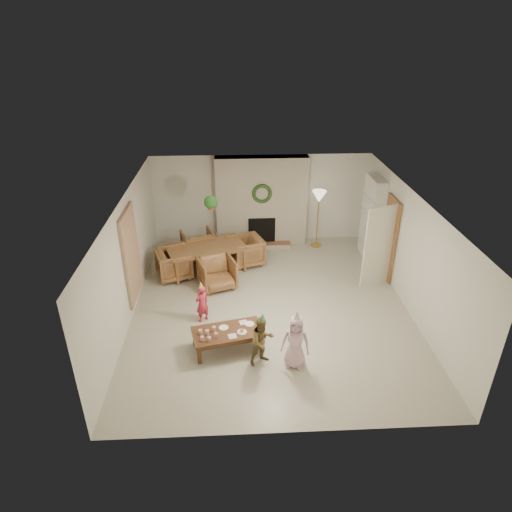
{
  "coord_description": "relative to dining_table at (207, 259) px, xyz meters",
  "views": [
    {
      "loc": [
        -0.75,
        -8.27,
        5.55
      ],
      "look_at": [
        -0.3,
        0.4,
        1.05
      ],
      "focal_mm": 31.12,
      "sensor_mm": 36.0,
      "label": 1
    }
  ],
  "objects": [
    {
      "name": "books_row_mid",
      "position": [
        4.27,
        0.68,
        0.65
      ],
      "size": [
        0.2,
        0.44,
        0.24
      ],
      "primitive_type": "cube",
      "color": "#245886",
      "rests_on": "bookshelf_shelf_b"
    },
    {
      "name": "napkin_left",
      "position": [
        0.63,
        -3.27,
        0.08
      ],
      "size": [
        0.18,
        0.18,
        0.01
      ],
      "primitive_type": "cube",
      "rotation": [
        0.0,
        0.0,
        0.22
      ],
      "color": "#DEA4AC",
      "rests_on": "coffee_table_top"
    },
    {
      "name": "bookshelf_carcass",
      "position": [
        4.31,
        0.63,
        0.76
      ],
      "size": [
        0.3,
        1.0,
        2.2
      ],
      "primitive_type": "cube",
      "color": "white",
      "rests_on": "floor"
    },
    {
      "name": "door_leaf",
      "position": [
        4.05,
        -0.85,
        0.66
      ],
      "size": [
        0.77,
        0.32,
        2.0
      ],
      "primitive_type": "cube",
      "rotation": [
        0.0,
        0.0,
        -1.22
      ],
      "color": "beige",
      "rests_on": "floor"
    },
    {
      "name": "bookshelf_shelf_b",
      "position": [
        4.29,
        0.63,
        0.51
      ],
      "size": [
        0.3,
        0.92,
        0.03
      ],
      "primitive_type": "cube",
      "color": "white",
      "rests_on": "bookshelf_carcass"
    },
    {
      "name": "cup_e",
      "position": [
        0.33,
        -3.28,
        0.12
      ],
      "size": [
        0.09,
        0.09,
        0.09
      ],
      "primitive_type": "cylinder",
      "rotation": [
        0.0,
        0.0,
        0.22
      ],
      "color": "white",
      "rests_on": "coffee_table_top"
    },
    {
      "name": "floor_lamp_base",
      "position": [
        3.02,
        1.33,
        -0.32
      ],
      "size": [
        0.3,
        0.3,
        0.03
      ],
      "primitive_type": "cylinder",
      "color": "gold",
      "rests_on": "floor"
    },
    {
      "name": "hanging_plant_cord",
      "position": [
        0.17,
        -0.17,
        1.81
      ],
      "size": [
        0.01,
        0.01,
        0.7
      ],
      "primitive_type": "cylinder",
      "color": "tan",
      "rests_on": "ceiling"
    },
    {
      "name": "hanging_plant_foliage",
      "position": [
        0.17,
        -0.17,
        1.58
      ],
      "size": [
        0.32,
        0.32,
        0.32
      ],
      "primitive_type": "sphere",
      "color": "#1A4818",
      "rests_on": "hanging_plant_pot"
    },
    {
      "name": "bookshelf_shelf_d",
      "position": [
        4.29,
        0.63,
        1.31
      ],
      "size": [
        0.3,
        0.92,
        0.03
      ],
      "primitive_type": "cube",
      "color": "white",
      "rests_on": "bookshelf_carcass"
    },
    {
      "name": "books_row_upper",
      "position": [
        4.27,
        0.53,
        1.04
      ],
      "size": [
        0.2,
        0.36,
        0.22
      ],
      "primitive_type": "cube",
      "color": "#C7782A",
      "rests_on": "bookshelf_shelf_c"
    },
    {
      "name": "cup_b",
      "position": [
        0.03,
        -3.17,
        0.12
      ],
      "size": [
        0.09,
        0.09,
        0.09
      ],
      "primitive_type": "cylinder",
      "rotation": [
        0.0,
        0.0,
        0.22
      ],
      "color": "white",
      "rests_on": "coffee_table_top"
    },
    {
      "name": "door_frame",
      "position": [
        4.43,
        -0.47,
        0.68
      ],
      "size": [
        0.05,
        0.86,
        2.04
      ],
      "primitive_type": "cube",
      "color": "brown",
      "rests_on": "floor"
    },
    {
      "name": "coffee_table_top",
      "position": [
        0.54,
        -3.1,
        0.04
      ],
      "size": [
        1.44,
        0.94,
        0.06
      ],
      "primitive_type": "cube",
      "rotation": [
        0.0,
        0.0,
        0.22
      ],
      "color": "#4F301A",
      "rests_on": "floor"
    },
    {
      "name": "coffee_table_apron",
      "position": [
        0.54,
        -3.1,
        -0.03
      ],
      "size": [
        1.32,
        0.82,
        0.08
      ],
      "primitive_type": "cube",
      "rotation": [
        0.0,
        0.0,
        0.22
      ],
      "color": "#4F301A",
      "rests_on": "floor"
    },
    {
      "name": "curtain_panel",
      "position": [
        -1.49,
        -1.47,
        0.91
      ],
      "size": [
        0.06,
        1.2,
        2.0
      ],
      "primitive_type": "cube",
      "color": "#C8B08D",
      "rests_on": "wall_left"
    },
    {
      "name": "coffee_leg_fr",
      "position": [
        1.19,
        -3.23,
        -0.16
      ],
      "size": [
        0.09,
        0.09,
        0.35
      ],
      "primitive_type": "cube",
      "rotation": [
        0.0,
        0.0,
        0.22
      ],
      "color": "#4F301A",
      "rests_on": "floor"
    },
    {
      "name": "party_hat_red",
      "position": [
        -0.0,
        -2.16,
        0.54
      ],
      "size": [
        0.14,
        0.14,
        0.16
      ],
      "primitive_type": "cone",
      "rotation": [
        0.0,
        0.0,
        0.31
      ],
      "color": "#D6DB49",
      "rests_on": "child_red"
    },
    {
      "name": "coffee_leg_fl",
      "position": [
        0.01,
        -3.5,
        -0.16
      ],
      "size": [
        0.09,
        0.09,
        0.35
      ],
      "primitive_type": "cube",
      "rotation": [
        0.0,
        0.0,
        0.22
      ],
      "color": "#4F301A",
      "rests_on": "floor"
    },
    {
      "name": "cup_d",
      "position": [
        0.16,
        -3.19,
        0.12
      ],
      "size": [
        0.09,
        0.09,
        0.09
      ],
      "primitive_type": "cylinder",
      "rotation": [
        0.0,
        0.0,
        0.22
      ],
      "color": "white",
      "rests_on": "coffee_table_top"
    },
    {
      "name": "dining_chair_far",
      "position": [
        -0.27,
        0.79,
        0.04
      ],
      "size": [
        1.01,
        1.03,
        0.74
      ],
      "primitive_type": "imported",
      "rotation": [
        0.0,
        0.0,
        3.47
      ],
      "color": "brown",
      "rests_on": "floor"
    },
    {
      "name": "party_hat_plaid",
      "position": [
        1.17,
        -3.53,
        0.68
      ],
      "size": [
        0.13,
        0.13,
        0.16
      ],
      "primitive_type": "cone",
      "rotation": [
        0.0,
        0.0,
        0.12
      ],
      "color": "#46A557",
      "rests_on": "child_plaid"
    },
    {
      "name": "dining_chair_right",
      "position": [
        0.99,
        0.34,
        0.04
      ],
      "size": [
        1.03,
        1.01,
        0.74
      ],
      "primitive_type": "imported",
      "rotation": [
        0.0,
        0.0,
        -1.24
      ],
      "color": "brown",
      "rests_on": "floor"
    },
    {
      "name": "child_pink",
      "position": [
        1.76,
        -3.64,
        0.19
      ],
      "size": [
        0.58,
        0.45,
        1.05
      ],
      "primitive_type": "imported",
      "rotation": [
        0.0,
        0.0,
        -0.24
      ],
      "color": "beige",
      "rests_on": "floor"
    },
    {
      "name": "coffee_leg_br",
      "position": [
        1.07,
        -2.71,
        -0.16
      ],
      "size": [
        0.09,
        0.09,
        0.35
      ],
      "primitive_type": "cube",
      "rotation": [
        0.0,
        0.0,
        0.22
      ],
      "color": "#4F301A",
      "rests_on": "floor"
    },
    {
      "name": "plate_c",
      "position": [
        0.96,
        -2.9,
        0.08
      ],
      "size": [
        0.22,
        0.22,
        0.01
      ],
      "primitive_type": "cylinder",
      "rotation": [
        0.0,
        0.0,
        0.22
      ],
      "color": "white",
      "rests_on": "coffee_table_top"
    },
    {
      "name": "cup_f",
      "position": [
        0.28,
        -3.08,
        0.12
      ],
      "size": [
        0.09,
        0.09,
        0.09
      ],
      "primitive_type": "cylinder",
      "rotation": [
        0.0,
        0.0,
        0.22
      ],
      "color": "white",
      "rests_on": "coffee_table_top"
    },
    {
      "name": "floor_lamp_shade",
      "position": [
        3.02,
        1.33,
        1.13
      ],
      "size": [
        0.39,
        0.39,
        0.33
      ],
      "primitive_type": "cone",
      "rotation": [
        3.14,
        0.0,
        0.0
      ],
      "color": "beige",
      "rests_on": "floor_lamp_post"
    },
    {
      "name": "bookshelf_shelf_a",
      "position": [
        4.29,
        0.63,
        0.11
      ],
      "size": [
        0.3,
        0.92,
        0.03
      ],
      "primitive_type": "cube",
      "color": "white",
      "rests_on": "bookshelf_carcass"
    },
    {
      "name": "wall_right",
      "position": [
        4.47,
        -1.67,
        0.91
      ],
      "size": [
        0.0,
        7.0,
        7.0
      ],
      "primitive_type": "plane",
      "rotation": [
        1.57,
        0.0,
        -1.57
      ],
      "color": "silver",
      "rests_on": "floor"
    },
    {
      "name": "books_row_lower",
      "position": [
        4.27,
        0.48,
        0.25
      ],
      "size": [
        0.2,
        0.4,
        0.24
      ],
      "primitive_type": "cube",
      "color": "#A3231E",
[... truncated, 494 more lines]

